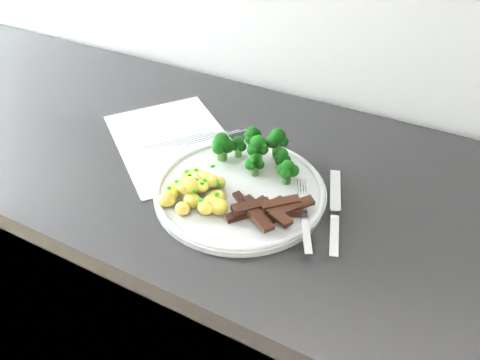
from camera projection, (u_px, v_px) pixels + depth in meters
counter at (242, 316)px, 1.15m from camera, size 2.44×0.61×0.92m
recipe_paper at (174, 141)px, 0.93m from camera, size 0.38×0.36×0.00m
plate at (240, 190)px, 0.80m from camera, size 0.30×0.30×0.02m
broccoli at (257, 149)px, 0.83m from camera, size 0.18×0.10×0.06m
potatoes at (198, 190)px, 0.77m from camera, size 0.12×0.11×0.04m
beef_strips at (267, 209)px, 0.74m from camera, size 0.14×0.11×0.03m
fork at (305, 218)px, 0.73m from camera, size 0.09×0.17×0.02m
knife at (334, 220)px, 0.74m from camera, size 0.08×0.20×0.02m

